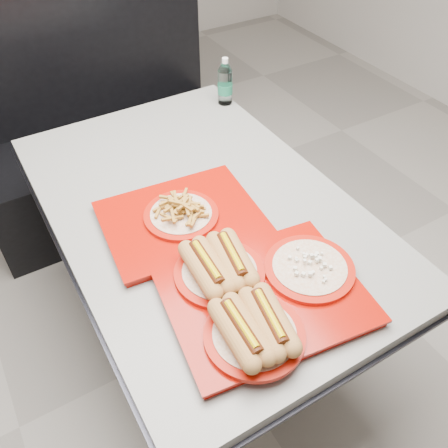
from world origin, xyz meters
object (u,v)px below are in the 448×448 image
booth_bench (103,137)px  water_bottle (225,84)px  diner_table (202,240)px  tray_near (257,293)px  tray_far (181,216)px

booth_bench → water_bottle: 0.82m
diner_table → tray_near: 0.48m
tray_near → water_bottle: 1.07m
diner_table → booth_bench: booth_bench is taller
tray_near → tray_far: 0.38m
diner_table → water_bottle: water_bottle is taller
diner_table → booth_bench: 1.11m
booth_bench → tray_far: size_ratio=2.65×
booth_bench → tray_near: (-0.06, -1.52, 0.39)m
diner_table → tray_near: size_ratio=2.55×
booth_bench → tray_far: booth_bench is taller
water_bottle → diner_table: bearing=-127.6°
tray_far → water_bottle: water_bottle is taller
tray_near → tray_far: (-0.03, 0.38, -0.01)m
tray_far → water_bottle: 0.77m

